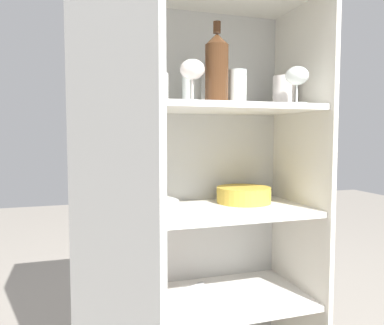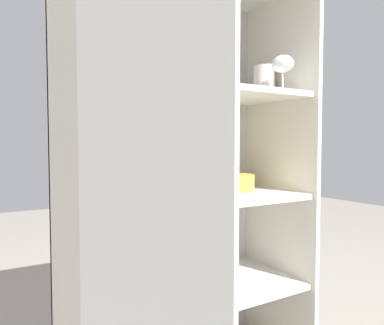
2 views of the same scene
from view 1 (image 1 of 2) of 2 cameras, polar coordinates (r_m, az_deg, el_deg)
name	(u,v)px [view 1 (image 1 of 2)]	position (r m, az deg, el deg)	size (l,w,h in m)	color
cupboard_back_panel	(182,188)	(1.49, -1.46, -3.91)	(0.84, 0.02, 1.38)	silver
cupboard_side_left	(75,202)	(1.25, -17.41, -5.72)	(0.02, 0.40, 1.38)	silver
cupboard_side_right	(299,190)	(1.49, 16.02, -4.08)	(0.02, 0.40, 1.38)	silver
shelf_board_lower	(198,302)	(1.42, 0.85, -20.48)	(0.80, 0.37, 0.02)	white
shelf_board_middle	(198,212)	(1.32, 0.86, -7.52)	(0.80, 0.37, 0.02)	white
shelf_board_upper	(198,108)	(1.30, 0.88, 8.34)	(0.80, 0.37, 0.02)	white
cupboard_door	(109,230)	(0.86, -12.56, -9.99)	(0.17, 0.39, 1.38)	silver
tumbler_glass_0	(149,82)	(1.17, -6.54, 12.16)	(0.07, 0.07, 0.12)	silver
tumbler_glass_1	(237,88)	(1.32, 6.92, 11.27)	(0.06, 0.06, 0.12)	white
tumbler_glass_2	(148,85)	(1.27, -6.75, 11.60)	(0.08, 0.08, 0.12)	white
tumbler_glass_3	(284,92)	(1.46, 13.83, 10.41)	(0.08, 0.08, 0.11)	silver
tumbler_glass_4	(94,84)	(1.30, -14.67, 11.48)	(0.06, 0.06, 0.13)	white
tumbler_glass_5	(159,90)	(1.35, -4.99, 11.01)	(0.07, 0.07, 0.11)	white
tumbler_glass_6	(121,83)	(1.14, -10.72, 11.79)	(0.08, 0.08, 0.10)	white
tumbler_glass_7	(191,86)	(1.37, -0.15, 11.62)	(0.07, 0.07, 0.15)	white
wine_glass_0	(297,78)	(1.35, 15.71, 12.32)	(0.08, 0.08, 0.13)	white
wine_glass_1	(192,72)	(1.21, 0.06, 13.69)	(0.08, 0.08, 0.13)	silver
wine_bottle	(217,68)	(1.28, 3.79, 14.14)	(0.08, 0.08, 0.27)	#4C2D19
plate_stack_white	(140,208)	(1.23, -7.95, -6.88)	(0.26, 0.26, 0.04)	white
mixing_bowl_large	(244,194)	(1.45, 7.87, -4.79)	(0.21, 0.21, 0.06)	gold
coffee_mug_primary	(135,298)	(1.32, -8.62, -19.70)	(0.13, 0.09, 0.10)	#BC3D33
serving_spoon	(188,287)	(1.50, -0.55, -18.50)	(0.18, 0.08, 0.01)	silver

